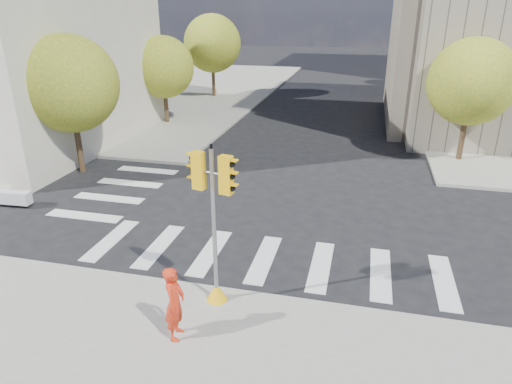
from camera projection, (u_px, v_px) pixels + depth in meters
ground at (279, 232)px, 16.27m from camera, size 160.00×160.00×0.00m
sidewalk_far_left at (127, 89)px, 44.01m from camera, size 28.00×40.00×0.15m
tree_lw_near at (70, 84)px, 20.58m from camera, size 4.40×4.40×6.41m
tree_lw_mid at (163, 67)px, 29.74m from camera, size 4.00×4.00×5.77m
tree_lw_far at (212, 43)px, 38.44m from camera, size 4.80×4.80×6.95m
tree_re_near at (472, 82)px, 22.09m from camera, size 4.20×4.20×6.16m
tree_re_mid at (441, 53)px, 32.77m from camera, size 4.60×4.60×6.66m
tree_re_far at (424, 46)px, 43.74m from camera, size 4.00×4.00×5.88m
lamp_near at (470, 62)px, 25.38m from camera, size 0.35×0.18×8.11m
lamp_far at (439, 43)px, 37.97m from camera, size 0.35×0.18×8.11m
traffic_signal at (215, 239)px, 11.55m from camera, size 1.08×0.56×4.33m
photographer at (175, 303)px, 10.55m from camera, size 0.52×0.73×1.86m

